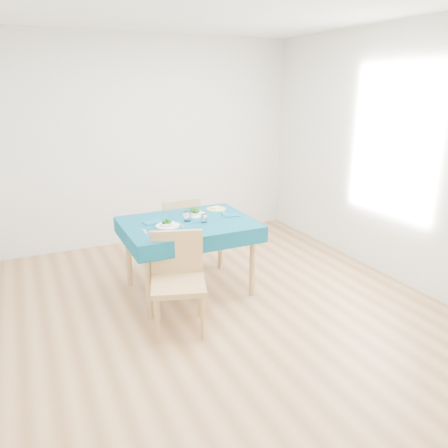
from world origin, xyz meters
name	(u,v)px	position (x,y,z in m)	size (l,w,h in m)	color
room_shell	(224,171)	(0.00, 0.00, 1.35)	(4.02, 4.52, 2.73)	olive
table	(189,257)	(-0.17, 0.49, 0.38)	(1.29, 0.98, 0.76)	navy
chair_near	(178,268)	(-0.53, -0.19, 0.58)	(0.46, 0.51, 1.16)	#A9834F
chair_far	(176,220)	(-0.06, 1.20, 0.56)	(0.45, 0.49, 1.11)	#A9834F
bowl_near	(168,223)	(-0.40, 0.43, 0.79)	(0.23, 0.23, 0.07)	white
bowl_far	(195,212)	(-0.03, 0.67, 0.80)	(0.24, 0.24, 0.07)	white
fork_near	(145,231)	(-0.65, 0.38, 0.76)	(0.02, 0.19, 0.00)	silver
knife_near	(181,225)	(-0.27, 0.41, 0.76)	(0.02, 0.20, 0.00)	silver
fork_far	(191,215)	(-0.06, 0.69, 0.76)	(0.03, 0.20, 0.00)	silver
knife_far	(225,214)	(0.28, 0.57, 0.76)	(0.02, 0.22, 0.00)	silver
napkin_near	(153,222)	(-0.50, 0.60, 0.76)	(0.18, 0.13, 0.01)	#0C4E68
napkin_far	(231,215)	(0.32, 0.50, 0.76)	(0.18, 0.12, 0.01)	#0C4E68
tumbler_center	(187,216)	(-0.17, 0.52, 0.81)	(0.08, 0.08, 0.10)	white
tumbler_side	(204,218)	(-0.03, 0.40, 0.80)	(0.06, 0.06, 0.08)	white
side_plate	(216,209)	(0.27, 0.78, 0.76)	(0.22, 0.22, 0.01)	#C7DE6C
bread_slice	(216,208)	(0.27, 0.78, 0.78)	(0.10, 0.10, 0.01)	beige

